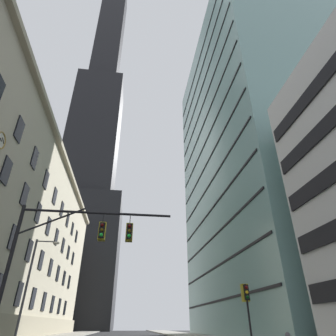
# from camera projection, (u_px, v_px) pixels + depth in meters

# --- Properties ---
(dark_skyscraper) EXTENTS (25.47, 25.47, 178.20)m
(dark_skyscraper) POSITION_uv_depth(u_px,v_px,m) (91.00, 163.00, 102.75)
(dark_skyscraper) COLOR black
(dark_skyscraper) RESTS_ON ground
(glass_office_midrise) EXTENTS (19.39, 35.10, 53.45)m
(glass_office_midrise) POSITION_uv_depth(u_px,v_px,m) (260.00, 155.00, 48.03)
(glass_office_midrise) COLOR gray
(glass_office_midrise) RESTS_ON ground
(traffic_signal_mast) EXTENTS (8.67, 0.63, 7.22)m
(traffic_signal_mast) POSITION_uv_depth(u_px,v_px,m) (78.00, 243.00, 15.63)
(traffic_signal_mast) COLOR black
(traffic_signal_mast) RESTS_ON sidewalk_left
(traffic_light_near_right) EXTENTS (0.40, 0.63, 3.50)m
(traffic_light_near_right) POSITION_uv_depth(u_px,v_px,m) (246.00, 296.00, 17.77)
(traffic_light_near_right) COLOR black
(traffic_light_near_right) RESTS_ON sidewalk_right
(street_lamppost) EXTENTS (2.00, 0.32, 7.64)m
(street_lamppost) POSITION_uv_depth(u_px,v_px,m) (32.00, 278.00, 22.78)
(street_lamppost) COLOR #47474C
(street_lamppost) RESTS_ON sidewalk_left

